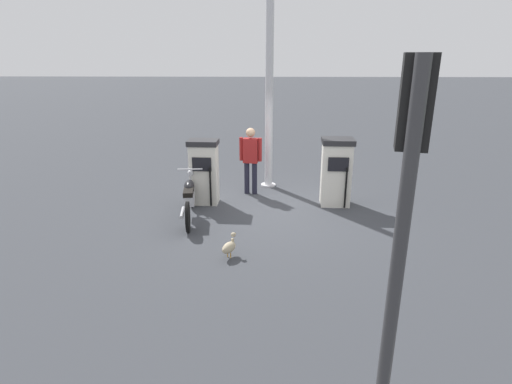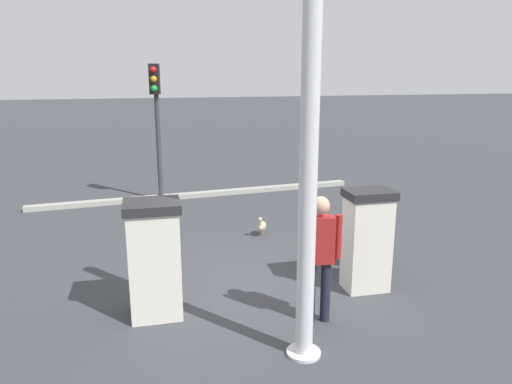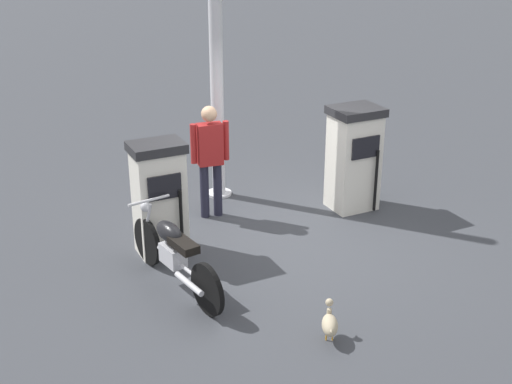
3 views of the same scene
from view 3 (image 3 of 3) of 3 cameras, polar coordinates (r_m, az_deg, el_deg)
name	(u,v)px [view 3 (image 3 of 3)]	position (r m, az deg, el deg)	size (l,w,h in m)	color
ground_plane	(282,243)	(9.52, 2.21, -4.22)	(120.00, 120.00, 0.00)	#383A3F
fuel_pump_near	(160,198)	(9.05, -7.99, -0.48)	(0.58, 0.71, 1.54)	silver
fuel_pump_far	(354,158)	(10.42, 8.10, 2.83)	(0.68, 0.75, 1.59)	silver
motorcycle_near_pump	(173,252)	(8.34, -6.86, -4.93)	(2.08, 0.56, 0.95)	black
attendant_person	(210,154)	(9.97, -3.82, 3.14)	(0.26, 0.58, 1.69)	#1E1E2D
wandering_duck	(330,324)	(7.47, 6.13, -10.79)	(0.40, 0.32, 0.42)	tan
canopy_support_pole	(216,50)	(10.41, -3.33, 11.66)	(0.40, 0.40, 4.79)	silver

